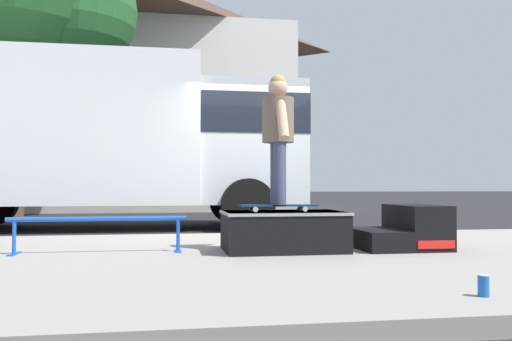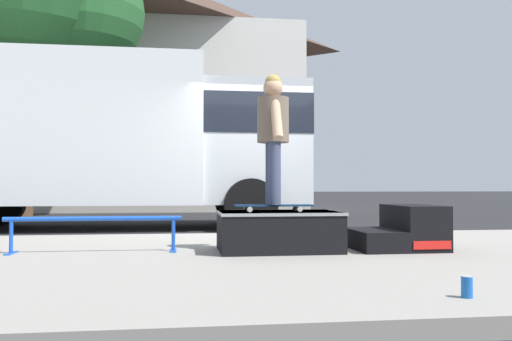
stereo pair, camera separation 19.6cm
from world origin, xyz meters
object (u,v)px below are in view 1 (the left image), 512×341
grind_rail (98,225)px  skateboard (278,206)px  box_truck (112,135)px  kicker_ramp (405,230)px  soda_can (483,286)px  skater_kid (278,128)px  skate_box (283,230)px

grind_rail → skateboard: bearing=-5.6°
box_truck → kicker_ramp: bearing=-54.9°
grind_rail → soda_can: (2.48, -2.53, -0.21)m
kicker_ramp → grind_rail: kicker_ramp is taller
grind_rail → skater_kid: (1.75, -0.17, 0.96)m
grind_rail → box_truck: 4.91m
grind_rail → skater_kid: bearing=-5.6°
grind_rail → skater_kid: size_ratio=1.31×
grind_rail → box_truck: bearing=93.8°
kicker_ramp → box_truck: (-3.42, 4.86, 1.39)m
skater_kid → kicker_ramp: bearing=1.6°
skater_kid → box_truck: bearing=112.9°
skater_kid → grind_rail: bearing=174.4°
kicker_ramp → skater_kid: size_ratio=0.67×
kicker_ramp → grind_rail: size_ratio=0.51×
skate_box → skateboard: bearing=-148.0°
skate_box → grind_rail: size_ratio=0.71×
kicker_ramp → soda_can: 2.48m
skateboard → soda_can: 2.50m
box_truck → skater_kid: bearing=-67.1°
skateboard → kicker_ramp: bearing=1.6°
grind_rail → skater_kid: skater_kid is taller
skater_kid → skateboard: bearing=0.0°
skateboard → box_truck: bearing=112.9°
skater_kid → skate_box: bearing=32.0°
kicker_ramp → grind_rail: bearing=177.5°
skate_box → grind_rail: (-1.81, 0.13, 0.06)m
skater_kid → soda_can: 2.74m
kicker_ramp → box_truck: box_truck is taller
skateboard → grind_rail: bearing=174.4°
kicker_ramp → box_truck: size_ratio=0.13×
kicker_ramp → skater_kid: skater_kid is taller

